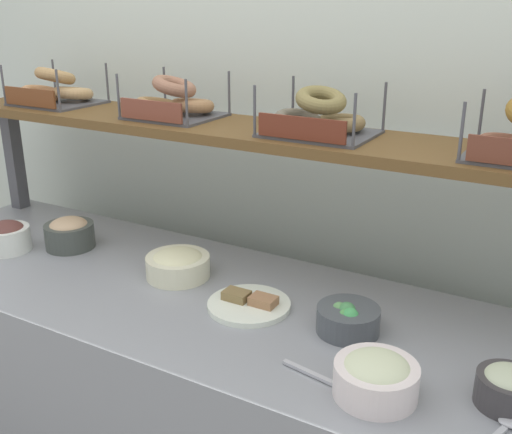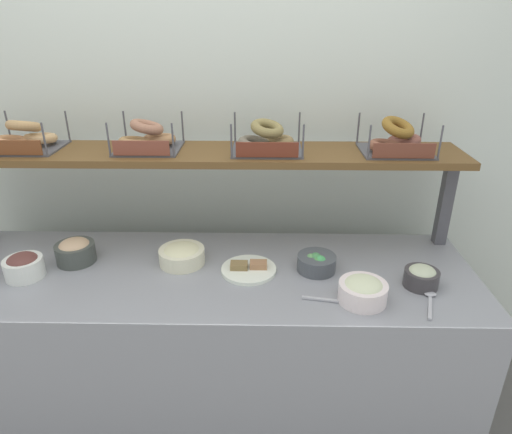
% 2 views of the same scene
% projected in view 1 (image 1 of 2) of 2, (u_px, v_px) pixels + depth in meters
% --- Properties ---
extents(back_wall, '(3.40, 0.06, 2.40)m').
position_uv_depth(back_wall, '(286.00, 135.00, 2.04)').
color(back_wall, silver).
rests_on(back_wall, ground_plane).
extents(deli_counter, '(2.20, 0.70, 0.85)m').
position_uv_depth(deli_counter, '(200.00, 416.00, 1.85)').
color(deli_counter, gray).
rests_on(deli_counter, ground_plane).
extents(shelf_riser_left, '(0.05, 0.05, 0.40)m').
position_uv_depth(shelf_riser_left, '(14.00, 158.00, 2.35)').
color(shelf_riser_left, '#4C4C51').
rests_on(shelf_riser_left, deli_counter).
extents(upper_shelf, '(2.16, 0.32, 0.03)m').
position_uv_depth(upper_shelf, '(243.00, 131.00, 1.79)').
color(upper_shelf, brown).
rests_on(upper_shelf, shelf_riser_left).
extents(bowl_hummus, '(0.16, 0.16, 0.10)m').
position_uv_depth(bowl_hummus, '(69.00, 233.00, 2.01)').
color(bowl_hummus, '#424842').
rests_on(bowl_hummus, deli_counter).
extents(bowl_chocolate_spread, '(0.15, 0.15, 0.10)m').
position_uv_depth(bowl_chocolate_spread, '(6.00, 236.00, 1.98)').
color(bowl_chocolate_spread, white).
rests_on(bowl_chocolate_spread, deli_counter).
extents(bowl_potato_salad, '(0.19, 0.19, 0.08)m').
position_uv_depth(bowl_potato_salad, '(178.00, 264.00, 1.79)').
color(bowl_potato_salad, '#EDE9C3').
rests_on(bowl_potato_salad, deli_counter).
extents(bowl_tuna_salad, '(0.13, 0.13, 0.09)m').
position_uv_depth(bowl_tuna_salad, '(509.00, 387.00, 1.22)').
color(bowl_tuna_salad, '#3B3839').
rests_on(bowl_tuna_salad, deli_counter).
extents(bowl_veggie_mix, '(0.16, 0.16, 0.08)m').
position_uv_depth(bowl_veggie_mix, '(348.00, 319.00, 1.50)').
color(bowl_veggie_mix, '#494E53').
rests_on(bowl_veggie_mix, deli_counter).
extents(bowl_scallion_spread, '(0.18, 0.18, 0.09)m').
position_uv_depth(bowl_scallion_spread, '(376.00, 377.00, 1.25)').
color(bowl_scallion_spread, white).
rests_on(bowl_scallion_spread, deli_counter).
extents(serving_plate_white, '(0.23, 0.23, 0.04)m').
position_uv_depth(serving_plate_white, '(249.00, 304.00, 1.62)').
color(serving_plate_white, white).
rests_on(serving_plate_white, deli_counter).
extents(serving_spoon_near_plate, '(0.08, 0.17, 0.01)m').
position_uv_depth(serving_spoon_near_plate, '(500.00, 432.00, 1.15)').
color(serving_spoon_near_plate, '#B7B7BC').
rests_on(serving_spoon_near_plate, deli_counter).
extents(serving_spoon_by_edge, '(0.18, 0.05, 0.01)m').
position_uv_depth(serving_spoon_by_edge, '(328.00, 381.00, 1.30)').
color(serving_spoon_by_edge, '#B7B7BC').
rests_on(serving_spoon_by_edge, deli_counter).
extents(bagel_basket_sesame, '(0.29, 0.25, 0.14)m').
position_uv_depth(bagel_basket_sesame, '(56.00, 91.00, 2.13)').
color(bagel_basket_sesame, '#4C4C51').
rests_on(bagel_basket_sesame, upper_shelf).
extents(bagel_basket_everything, '(0.28, 0.25, 0.14)m').
position_uv_depth(bagel_basket_everything, '(174.00, 102.00, 1.89)').
color(bagel_basket_everything, '#4C4C51').
rests_on(bagel_basket_everything, upper_shelf).
extents(bagel_basket_poppy, '(0.29, 0.26, 0.14)m').
position_uv_depth(bagel_basket_poppy, '(319.00, 119.00, 1.65)').
color(bagel_basket_poppy, '#4C4C51').
rests_on(bagel_basket_poppy, upper_shelf).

